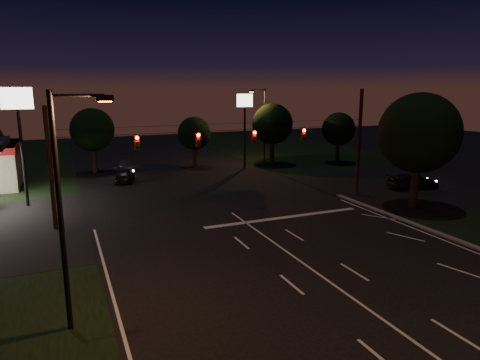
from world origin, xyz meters
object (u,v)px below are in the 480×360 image
car_cross (413,181)px  car_oncoming_a (125,175)px  tree_right_near (418,134)px  utility_pole_right (356,194)px  car_oncoming_b (125,165)px

car_cross → car_oncoming_a: bearing=68.1°
tree_right_near → car_oncoming_a: bearing=137.0°
utility_pole_right → tree_right_near: tree_right_near is taller
tree_right_near → car_cross: tree_right_near is taller
car_oncoming_a → car_cross: car_cross is taller
car_oncoming_a → car_cross: bearing=166.3°
car_oncoming_a → tree_right_near: bearing=152.5°
utility_pole_right → car_oncoming_b: utility_pole_right is taller
utility_pole_right → car_oncoming_a: (-17.70, 13.12, 0.68)m
utility_pole_right → car_cross: utility_pole_right is taller
car_oncoming_b → car_cross: 29.81m
car_oncoming_a → car_oncoming_b: bearing=-83.5°
utility_pole_right → car_oncoming_b: bearing=131.9°
car_cross → tree_right_near: bearing=141.9°
utility_pole_right → tree_right_near: 7.61m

